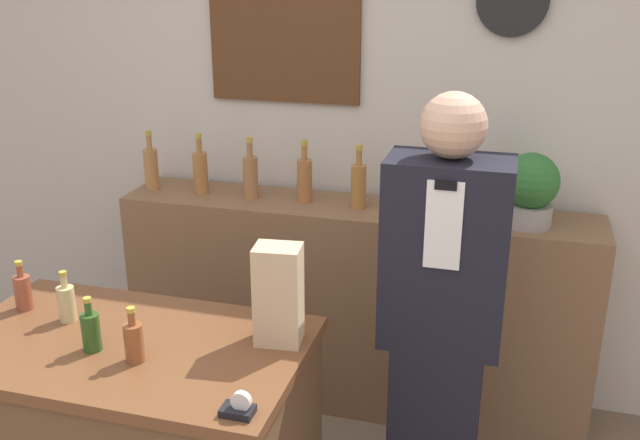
# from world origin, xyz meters

# --- Properties ---
(back_wall) EXTENTS (5.20, 0.09, 2.70)m
(back_wall) POSITION_xyz_m (-0.00, 2.00, 1.36)
(back_wall) COLOR beige
(back_wall) RESTS_ON ground_plane
(back_shelf) EXTENTS (2.20, 0.38, 1.01)m
(back_shelf) POSITION_xyz_m (0.10, 1.75, 0.51)
(back_shelf) COLOR brown
(back_shelf) RESTS_ON ground_plane
(shopkeeper) EXTENTS (0.42, 0.27, 1.67)m
(shopkeeper) POSITION_xyz_m (0.59, 1.04, 0.84)
(shopkeeper) COLOR black
(shopkeeper) RESTS_ON ground_plane
(potted_plant) EXTENTS (0.24, 0.24, 0.31)m
(potted_plant) POSITION_xyz_m (0.86, 1.71, 1.17)
(potted_plant) COLOR #9E998E
(potted_plant) RESTS_ON back_shelf
(paper_bag) EXTENTS (0.16, 0.13, 0.33)m
(paper_bag) POSITION_xyz_m (0.11, 0.66, 1.08)
(paper_bag) COLOR tan
(paper_bag) RESTS_ON display_counter
(tape_dispenser) EXTENTS (0.09, 0.06, 0.07)m
(tape_dispenser) POSITION_xyz_m (0.13, 0.26, 0.93)
(tape_dispenser) COLOR black
(tape_dispenser) RESTS_ON display_counter
(counter_bottle_0) EXTENTS (0.06, 0.06, 0.18)m
(counter_bottle_0) POSITION_xyz_m (-0.83, 0.63, 0.98)
(counter_bottle_0) COLOR brown
(counter_bottle_0) RESTS_ON display_counter
(counter_bottle_1) EXTENTS (0.06, 0.06, 0.18)m
(counter_bottle_1) POSITION_xyz_m (-0.63, 0.60, 0.98)
(counter_bottle_1) COLOR tan
(counter_bottle_1) RESTS_ON display_counter
(counter_bottle_2) EXTENTS (0.06, 0.06, 0.18)m
(counter_bottle_2) POSITION_xyz_m (-0.44, 0.45, 0.98)
(counter_bottle_2) COLOR #294E1C
(counter_bottle_2) RESTS_ON display_counter
(counter_bottle_3) EXTENTS (0.06, 0.06, 0.18)m
(counter_bottle_3) POSITION_xyz_m (-0.27, 0.43, 0.98)
(counter_bottle_3) COLOR brown
(counter_bottle_3) RESTS_ON display_counter
(shelf_bottle_0) EXTENTS (0.07, 0.07, 0.29)m
(shelf_bottle_0) POSITION_xyz_m (-0.92, 1.74, 1.12)
(shelf_bottle_0) COLOR #A4713C
(shelf_bottle_0) RESTS_ON back_shelf
(shelf_bottle_1) EXTENTS (0.07, 0.07, 0.29)m
(shelf_bottle_1) POSITION_xyz_m (-0.66, 1.75, 1.12)
(shelf_bottle_1) COLOR #A36935
(shelf_bottle_1) RESTS_ON back_shelf
(shelf_bottle_2) EXTENTS (0.07, 0.07, 0.29)m
(shelf_bottle_2) POSITION_xyz_m (-0.40, 1.74, 1.12)
(shelf_bottle_2) COLOR #9D693C
(shelf_bottle_2) RESTS_ON back_shelf
(shelf_bottle_3) EXTENTS (0.07, 0.07, 0.29)m
(shelf_bottle_3) POSITION_xyz_m (-0.14, 1.76, 1.12)
(shelf_bottle_3) COLOR #A16436
(shelf_bottle_3) RESTS_ON back_shelf
(shelf_bottle_4) EXTENTS (0.07, 0.07, 0.29)m
(shelf_bottle_4) POSITION_xyz_m (0.12, 1.74, 1.12)
(shelf_bottle_4) COLOR #A46E34
(shelf_bottle_4) RESTS_ON back_shelf
(shelf_bottle_5) EXTENTS (0.07, 0.07, 0.29)m
(shelf_bottle_5) POSITION_xyz_m (0.38, 1.75, 1.12)
(shelf_bottle_5) COLOR #9F713D
(shelf_bottle_5) RESTS_ON back_shelf
(shelf_bottle_6) EXTENTS (0.07, 0.07, 0.29)m
(shelf_bottle_6) POSITION_xyz_m (0.64, 1.75, 1.12)
(shelf_bottle_6) COLOR #A26530
(shelf_bottle_6) RESTS_ON back_shelf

